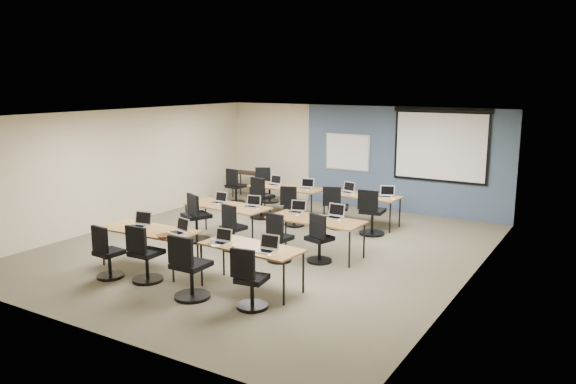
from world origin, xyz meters
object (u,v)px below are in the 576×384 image
Objects in this scene: training_table_back_right at (362,197)px; spare_chair_a at (268,188)px; laptop_10 at (348,190)px; laptop_6 at (297,209)px; laptop_3 at (267,247)px; laptop_4 at (219,200)px; task_chair_2 at (189,272)px; task_chair_3 at (250,284)px; task_chair_7 at (319,242)px; laptop_0 at (140,223)px; training_table_mid_left at (227,207)px; task_chair_6 at (278,242)px; laptop_11 at (386,194)px; laptop_1 at (180,229)px; spare_chair_b at (235,189)px; task_chair_11 at (371,216)px; utility_table at (248,175)px; task_chair_5 at (232,231)px; task_chair_8 at (260,201)px; training_table_mid_right at (316,221)px; laptop_9 at (306,186)px; projector_screen at (441,141)px; task_chair_0 at (107,257)px; laptop_7 at (335,214)px; whiteboard at (347,152)px; training_table_back_left at (287,188)px; task_chair_10 at (337,211)px; laptop_5 at (252,204)px; task_chair_4 at (196,221)px; training_table_front_right at (251,249)px; laptop_8 at (274,183)px; task_chair_1 at (144,258)px; laptop_2 at (221,240)px; task_chair_9 at (293,210)px.

spare_chair_a is (-3.26, 0.99, -0.27)m from training_table_back_right.
laptop_6 is at bearing -77.12° from laptop_10.
laptop_4 is at bearing 134.85° from laptop_3.
task_chair_2 is 1.04m from task_chair_3.
task_chair_3 is 1.00× the size of task_chair_7.
laptop_0 is at bearing -142.61° from laptop_6.
task_chair_6 is at bearing -20.12° from training_table_mid_left.
laptop_3 is at bearing -110.38° from laptop_11.
spare_chair_b is at bearing 130.29° from laptop_1.
utility_table is (-4.63, 1.88, 0.23)m from task_chair_11.
task_chair_5 is 0.97× the size of spare_chair_b.
laptop_0 is 0.33× the size of task_chair_8.
training_table_mid_right is at bearing -41.02° from laptop_6.
task_chair_8 reaches higher than task_chair_11.
laptop_9 is (-0.11, 4.72, -0.00)m from laptop_1.
laptop_10 is at bearing -135.09° from projector_screen.
task_chair_0 is at bearing -121.72° from laptop_1.
task_chair_2 is 3.03× the size of laptop_7.
laptop_4 is (-1.08, -4.21, -0.66)m from whiteboard.
training_table_back_left is (-3.30, -1.80, -1.20)m from projector_screen.
laptop_0 reaches higher than task_chair_10.
laptop_9 is 2.05m from spare_chair_a.
laptop_5 is 2.37m from laptop_9.
laptop_10 is at bearing 84.30° from task_chair_5.
laptop_6 is at bearing -77.45° from spare_chair_a.
laptop_6 is at bearing 52.49° from task_chair_5.
laptop_9 is at bearing 97.98° from task_chair_4.
task_chair_5 is (-1.54, 1.56, -0.29)m from training_table_front_right.
laptop_10 is 0.33× the size of spare_chair_b.
laptop_6 is at bearing -26.46° from task_chair_8.
laptop_8 is 0.33× the size of spare_chair_b.
task_chair_1 is (-0.36, -7.15, -1.04)m from whiteboard.
laptop_11 reaches higher than training_table_back_right.
laptop_2 is 0.88m from laptop_3.
spare_chair_a is (-3.78, 1.66, -0.02)m from task_chair_11.
task_chair_5 is 2.71m from task_chair_8.
laptop_1 is 6.52m from utility_table.
whiteboard is at bearing 67.68° from training_table_back_left.
laptop_3 is 0.34× the size of task_chair_5.
projector_screen is at bearing 32.70° from task_chair_10.
laptop_4 reaches higher than task_chair_3.
task_chair_2 is 3.28× the size of laptop_9.
task_chair_4 is at bearing -59.35° from spare_chair_b.
training_table_back_left is at bearing 113.13° from laptop_3.
task_chair_10 reaches higher than spare_chair_b.
training_table_mid_left is 5.74× the size of laptop_1.
laptop_6 is at bearing -44.54° from laptop_8.
task_chair_11 is at bearing -107.29° from projector_screen.
task_chair_9 reaches higher than training_table_front_right.
task_chair_2 reaches higher than task_chair_6.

